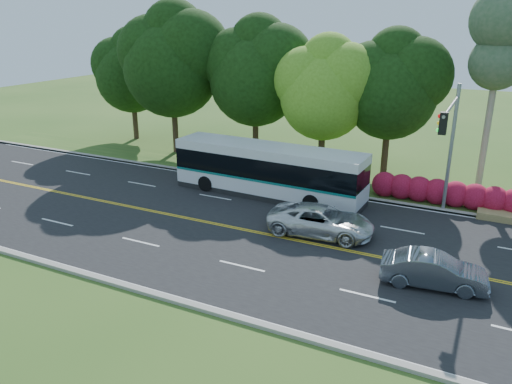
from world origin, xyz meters
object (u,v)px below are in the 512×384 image
at_px(traffic_signal, 450,135).
at_px(sedan, 434,271).
at_px(suv, 321,221).
at_px(transit_bus, 268,171).

relative_size(traffic_signal, sedan, 1.70).
bearing_deg(suv, sedan, -120.76).
distance_m(transit_bus, sedan, 12.51).
height_order(traffic_signal, suv, traffic_signal).
xyz_separation_m(transit_bus, suv, (4.76, -4.02, -0.79)).
xyz_separation_m(traffic_signal, transit_bus, (-9.81, -0.19, -3.14)).
distance_m(sedan, suv, 6.34).
distance_m(traffic_signal, sedan, 8.07).
xyz_separation_m(traffic_signal, sedan, (0.65, -6.99, -3.97)).
xyz_separation_m(transit_bus, sedan, (10.46, -6.80, -0.83)).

